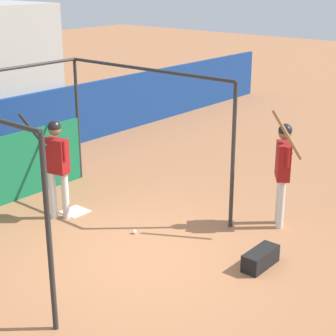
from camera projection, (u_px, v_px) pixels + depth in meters
ground_plane at (146, 257)px, 8.98m from camera, size 60.00×60.00×0.00m
batting_cage at (20, 154)px, 10.26m from camera, size 4.04×4.06×2.64m
home_plate at (75, 212)px, 10.66m from camera, size 0.44×0.44×0.02m
player_batter at (56, 160)px, 10.03m from camera, size 0.51×0.81×1.97m
player_waiting at (283, 164)px, 9.72m from camera, size 0.67×0.72×2.19m
equipment_bag at (260, 258)px, 8.65m from camera, size 0.70×0.28×0.28m
baseball at (134, 232)px, 9.77m from camera, size 0.07×0.07×0.07m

